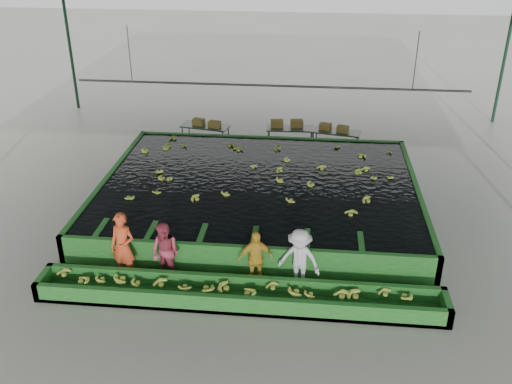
# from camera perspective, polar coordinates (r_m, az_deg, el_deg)

# --- Properties ---
(ground) EXTENTS (80.00, 80.00, 0.00)m
(ground) POSITION_cam_1_polar(r_m,az_deg,el_deg) (17.19, -0.17, -3.73)
(ground) COLOR gray
(ground) RESTS_ON ground
(shed_roof) EXTENTS (20.00, 22.00, 0.04)m
(shed_roof) POSITION_cam_1_polar(r_m,az_deg,el_deg) (15.29, -0.20, 12.68)
(shed_roof) COLOR gray
(shed_roof) RESTS_ON shed_posts
(shed_posts) EXTENTS (20.00, 22.00, 5.00)m
(shed_posts) POSITION_cam_1_polar(r_m,az_deg,el_deg) (16.07, -0.18, 3.99)
(shed_posts) COLOR #153221
(shed_posts) RESTS_ON ground
(flotation_tank) EXTENTS (10.00, 8.00, 0.90)m
(flotation_tank) POSITION_cam_1_polar(r_m,az_deg,el_deg) (18.29, 0.32, -0.15)
(flotation_tank) COLOR #236923
(flotation_tank) RESTS_ON ground
(tank_water) EXTENTS (9.70, 7.70, 0.00)m
(tank_water) POSITION_cam_1_polar(r_m,az_deg,el_deg) (18.11, 0.33, 0.98)
(tank_water) COLOR black
(tank_water) RESTS_ON flotation_tank
(sorting_trough) EXTENTS (10.00, 1.00, 0.50)m
(sorting_trough) POSITION_cam_1_polar(r_m,az_deg,el_deg) (14.07, -1.75, -10.21)
(sorting_trough) COLOR #236923
(sorting_trough) RESTS_ON ground
(cableway_rail) EXTENTS (0.08, 0.08, 14.00)m
(cableway_rail) POSITION_cam_1_polar(r_m,az_deg,el_deg) (20.62, 1.32, 10.59)
(cableway_rail) COLOR #59605B
(cableway_rail) RESTS_ON shed_roof
(rail_hanger_left) EXTENTS (0.04, 0.04, 2.00)m
(rail_hanger_left) POSITION_cam_1_polar(r_m,az_deg,el_deg) (21.35, -12.53, 13.31)
(rail_hanger_left) COLOR #59605B
(rail_hanger_left) RESTS_ON shed_roof
(rail_hanger_right) EXTENTS (0.04, 0.04, 2.00)m
(rail_hanger_right) POSITION_cam_1_polar(r_m,az_deg,el_deg) (20.59, 15.70, 12.49)
(rail_hanger_right) COLOR #59605B
(rail_hanger_right) RESTS_ON shed_roof
(worker_a) EXTENTS (0.76, 0.59, 1.85)m
(worker_a) POSITION_cam_1_polar(r_m,az_deg,el_deg) (14.99, -13.17, -5.32)
(worker_a) COLOR #E75026
(worker_a) RESTS_ON ground
(worker_b) EXTENTS (0.97, 0.88, 1.63)m
(worker_b) POSITION_cam_1_polar(r_m,az_deg,el_deg) (14.74, -9.05, -6.01)
(worker_b) COLOR #B33C50
(worker_b) RESTS_ON ground
(worker_c) EXTENTS (0.98, 0.66, 1.55)m
(worker_c) POSITION_cam_1_polar(r_m,az_deg,el_deg) (14.38, -0.07, -6.72)
(worker_c) COLOR gold
(worker_c) RESTS_ON ground
(worker_d) EXTENTS (1.21, 0.89, 1.67)m
(worker_d) POSITION_cam_1_polar(r_m,az_deg,el_deg) (14.30, 4.35, -6.75)
(worker_d) COLOR silver
(worker_d) RESTS_ON ground
(packing_table_left) EXTENTS (2.02, 1.12, 0.87)m
(packing_table_left) POSITION_cam_1_polar(r_m,az_deg,el_deg) (23.17, -5.06, 5.63)
(packing_table_left) COLOR #59605B
(packing_table_left) RESTS_ON ground
(packing_table_mid) EXTENTS (1.92, 0.83, 0.86)m
(packing_table_mid) POSITION_cam_1_polar(r_m,az_deg,el_deg) (22.92, 3.42, 5.44)
(packing_table_mid) COLOR #59605B
(packing_table_mid) RESTS_ON ground
(packing_table_right) EXTENTS (1.99, 1.10, 0.85)m
(packing_table_right) POSITION_cam_1_polar(r_m,az_deg,el_deg) (22.75, 7.97, 5.05)
(packing_table_right) COLOR #59605B
(packing_table_right) RESTS_ON ground
(box_stack_left) EXTENTS (1.20, 0.65, 0.25)m
(box_stack_left) POSITION_cam_1_polar(r_m,az_deg,el_deg) (22.94, -4.96, 6.58)
(box_stack_left) COLOR olive
(box_stack_left) RESTS_ON packing_table_left
(box_stack_mid) EXTENTS (1.32, 0.51, 0.28)m
(box_stack_mid) POSITION_cam_1_polar(r_m,az_deg,el_deg) (22.85, 3.10, 6.53)
(box_stack_mid) COLOR olive
(box_stack_mid) RESTS_ON packing_table_mid
(box_stack_right) EXTENTS (1.19, 0.66, 0.25)m
(box_stack_right) POSITION_cam_1_polar(r_m,az_deg,el_deg) (22.60, 7.79, 6.08)
(box_stack_right) COLOR olive
(box_stack_right) RESTS_ON packing_table_right
(floating_bananas) EXTENTS (9.02, 6.15, 0.12)m
(floating_bananas) POSITION_cam_1_polar(r_m,az_deg,el_deg) (18.83, 0.57, 2.03)
(floating_bananas) COLOR #99AF36
(floating_bananas) RESTS_ON tank_water
(trough_bananas) EXTENTS (8.95, 0.60, 0.12)m
(trough_bananas) POSITION_cam_1_polar(r_m,az_deg,el_deg) (13.98, -1.76, -9.72)
(trough_bananas) COLOR #99AF36
(trough_bananas) RESTS_ON sorting_trough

